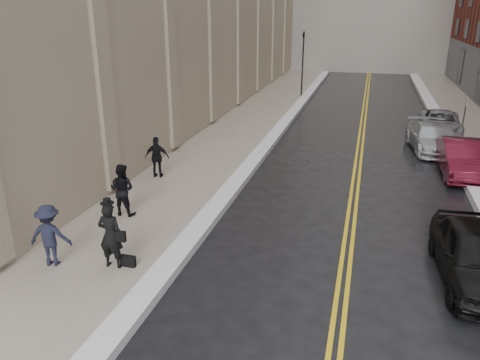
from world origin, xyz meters
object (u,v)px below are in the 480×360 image
Objects in this scene: car_maroon at (461,158)px; car_silver_far at (440,123)px; car_black at (476,255)px; car_silver_near at (430,138)px; pedestrian_a at (122,190)px; pedestrian_b at (50,235)px; pedestrian_main at (111,235)px; pedestrian_c at (157,157)px.

car_maroon is 0.95× the size of car_silver_far.
car_silver_near is at bearing 86.40° from car_black.
pedestrian_b is at bearing 86.73° from pedestrian_a.
pedestrian_b is (-1.66, -0.33, -0.06)m from pedestrian_main.
car_silver_far is at bearing 68.91° from car_silver_near.
car_maroon is 2.52× the size of pedestrian_a.
pedestrian_a is (-11.88, -15.26, 0.39)m from car_silver_far.
pedestrian_a is (-1.43, 3.23, -0.04)m from pedestrian_main.
car_maroon is 1.00× the size of car_silver_near.
pedestrian_a is at bearing -140.52° from car_silver_near.
pedestrian_a is 1.05× the size of pedestrian_c.
car_silver_near is 17.67m from pedestrian_main.
pedestrian_b reaches higher than car_silver_far.
pedestrian_b reaches higher than car_black.
car_black is 2.40× the size of pedestrian_main.
pedestrian_c is at bearing -82.40° from pedestrian_a.
car_silver_far is 21.24m from pedestrian_main.
car_maroon is at bearing -145.77° from pedestrian_a.
pedestrian_main is 1.69m from pedestrian_b.
car_silver_far is (0.00, 7.30, -0.08)m from car_maroon.
pedestrian_c reaches higher than car_silver_far.
pedestrian_c is (-11.34, 4.97, 0.24)m from car_black.
car_silver_far is 2.73× the size of pedestrian_b.
car_maroon is 2.42× the size of pedestrian_main.
pedestrian_main reaches higher than pedestrian_a.
car_silver_near is at bearing -138.74° from pedestrian_b.
car_maroon is 7.30m from car_silver_far.
car_silver_far is (0.90, 3.63, 0.00)m from car_silver_near.
car_silver_near is 2.64× the size of pedestrian_c.
car_maroon reaches higher than car_silver_far.
pedestrian_b is at bearing 7.85° from pedestrian_main.
car_silver_far is 2.65× the size of pedestrian_a.
pedestrian_a is (-10.85, 1.14, 0.28)m from car_black.
pedestrian_main is (-10.45, -11.19, 0.34)m from car_maroon.
pedestrian_a is at bearing -124.75° from car_silver_far.
pedestrian_c is (-12.36, -4.13, 0.26)m from car_maroon.
pedestrian_b is (-11.08, -2.42, 0.26)m from car_black.
car_black is 11.35m from pedestrian_b.
car_black reaches higher than car_silver_near.
pedestrian_main is at bearing -170.54° from car_black.
car_black is at bearing -170.89° from pedestrian_main.
pedestrian_main reaches higher than car_black.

